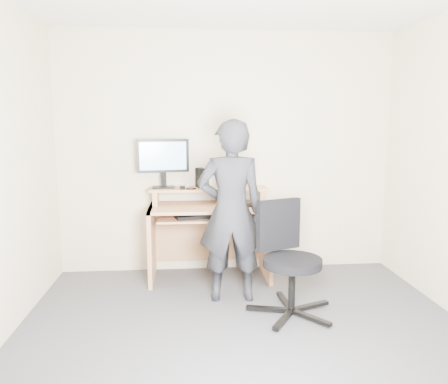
{
  "coord_description": "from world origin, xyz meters",
  "views": [
    {
      "loc": [
        -0.42,
        -2.82,
        1.57
      ],
      "look_at": [
        -0.09,
        1.05,
        0.95
      ],
      "focal_mm": 35.0,
      "sensor_mm": 36.0,
      "label": 1
    }
  ],
  "objects": [
    {
      "name": "person",
      "position": [
        -0.04,
        0.89,
        0.8
      ],
      "size": [
        0.58,
        0.38,
        1.6
      ],
      "primitive_type": "imported",
      "rotation": [
        0.0,
        0.0,
        3.14
      ],
      "color": "black",
      "rests_on": "ground"
    },
    {
      "name": "mouse",
      "position": [
        0.19,
        1.35,
        0.77
      ],
      "size": [
        0.1,
        0.07,
        0.04
      ],
      "primitive_type": "ellipsoid",
      "rotation": [
        0.0,
        0.0,
        -0.09
      ],
      "color": "black",
      "rests_on": "desk"
    },
    {
      "name": "monitor",
      "position": [
        -0.66,
        1.61,
        1.21
      ],
      "size": [
        0.52,
        0.15,
        0.5
      ],
      "rotation": [
        0.0,
        0.0,
        0.19
      ],
      "color": "black",
      "rests_on": "desk"
    },
    {
      "name": "keyboard",
      "position": [
        -0.31,
        1.36,
        0.67
      ],
      "size": [
        0.49,
        0.28,
        0.03
      ],
      "primitive_type": "cube",
      "rotation": [
        0.0,
        0.0,
        0.23
      ],
      "color": "black",
      "rests_on": "desk"
    },
    {
      "name": "back_wall",
      "position": [
        0.0,
        1.75,
        1.25
      ],
      "size": [
        3.5,
        0.02,
        2.5
      ],
      "primitive_type": "cube",
      "color": "beige",
      "rests_on": "ground"
    },
    {
      "name": "office_chair",
      "position": [
        0.4,
        0.58,
        0.5
      ],
      "size": [
        0.72,
        0.7,
        0.91
      ],
      "rotation": [
        0.0,
        0.0,
        0.38
      ],
      "color": "black",
      "rests_on": "ground"
    },
    {
      "name": "desk",
      "position": [
        -0.2,
        1.53,
        0.55
      ],
      "size": [
        1.2,
        0.6,
        0.91
      ],
      "color": "tan",
      "rests_on": "ground"
    },
    {
      "name": "headphones",
      "position": [
        -0.49,
        1.69,
        0.92
      ],
      "size": [
        0.17,
        0.17,
        0.06
      ],
      "primitive_type": "torus",
      "rotation": [
        0.26,
        0.0,
        -0.1
      ],
      "color": "silver",
      "rests_on": "desk"
    },
    {
      "name": "smartphone",
      "position": [
        0.05,
        1.57,
        0.92
      ],
      "size": [
        0.11,
        0.14,
        0.01
      ],
      "primitive_type": "cube",
      "rotation": [
        0.0,
        0.0,
        -0.33
      ],
      "color": "black",
      "rests_on": "desk"
    },
    {
      "name": "charger",
      "position": [
        -0.47,
        1.5,
        0.93
      ],
      "size": [
        0.05,
        0.05,
        0.03
      ],
      "primitive_type": "cube",
      "rotation": [
        0.0,
        0.0,
        0.21
      ],
      "color": "black",
      "rests_on": "desk"
    },
    {
      "name": "external_drive",
      "position": [
        -0.28,
        1.62,
        1.01
      ],
      "size": [
        0.11,
        0.15,
        0.2
      ],
      "primitive_type": "cube",
      "rotation": [
        0.0,
        0.0,
        0.31
      ],
      "color": "black",
      "rests_on": "desk"
    },
    {
      "name": "ground",
      "position": [
        0.0,
        0.0,
        0.0
      ],
      "size": [
        3.5,
        3.5,
        0.0
      ],
      "primitive_type": "plane",
      "color": "#4D4E52",
      "rests_on": "ground"
    },
    {
      "name": "travel_mug",
      "position": [
        -0.17,
        1.58,
        1.0
      ],
      "size": [
        0.09,
        0.09,
        0.18
      ],
      "primitive_type": "cylinder",
      "rotation": [
        0.0,
        0.0,
        -0.2
      ],
      "color": "silver",
      "rests_on": "desk"
    }
  ]
}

